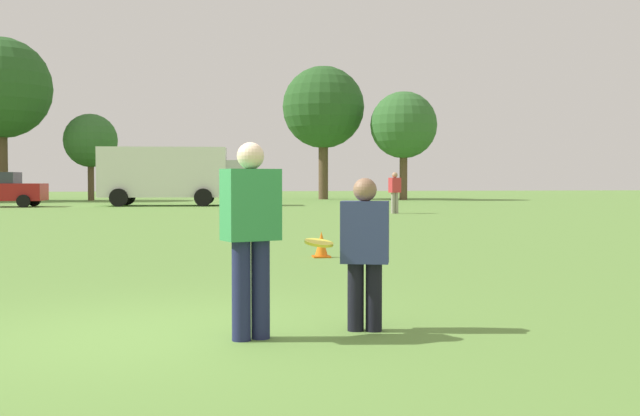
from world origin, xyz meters
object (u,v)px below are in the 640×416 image
Objects in this scene: player_thrower at (251,229)px; traffic_cone at (321,245)px; parked_car_center at (2,189)px; box_truck at (175,174)px; frisbee at (319,243)px; bystander_sideline_watcher at (395,190)px; player_defender at (365,246)px.

traffic_cone is at bearing 75.80° from player_thrower.
parked_car_center is 0.50× the size of box_truck.
parked_car_center reaches higher than player_thrower.
player_thrower is 0.66m from frisbee.
box_truck is at bearing 93.43° from frisbee.
player_thrower is 6.44× the size of frisbee.
parked_car_center is 2.47× the size of bystander_sideline_watcher.
player_thrower is 3.69× the size of traffic_cone.
player_thrower is 1.01× the size of bystander_sideline_watcher.
box_truck is (-2.17, 36.18, 0.90)m from frisbee.
parked_car_center reaches higher than bystander_sideline_watcher.
bystander_sideline_watcher is at bearing 73.76° from frisbee.
player_defender is 7.00m from traffic_cone.
player_thrower is at bearing -87.58° from box_truck.
player_defender is at bearing 11.59° from player_thrower.
box_truck is at bearing 94.17° from player_defender.
frisbee is 7.19m from traffic_cone.
player_defender is 37.35m from parked_car_center.
player_defender is at bearing -85.83° from box_truck.
traffic_cone is at bearing -66.78° from parked_car_center.
frisbee is at bearing -99.47° from traffic_cone.
frisbee is 36.25m from box_truck.
box_truck is 4.94× the size of bystander_sideline_watcher.
traffic_cone is 0.27× the size of bystander_sideline_watcher.
frisbee is 0.03× the size of box_truck.
bystander_sideline_watcher is (6.77, 24.68, 0.18)m from player_defender.
player_defender is 25.59m from bystander_sideline_watcher.
player_defender is (1.10, 0.22, -0.19)m from player_thrower.
player_defender reaches higher than frisbee.
traffic_cone is 29.35m from box_truck.
player_thrower is at bearing -104.20° from traffic_cone.
bystander_sideline_watcher is at bearing -50.45° from box_truck.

